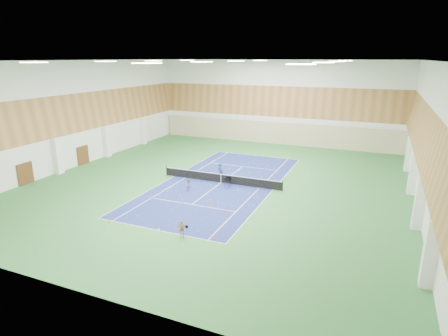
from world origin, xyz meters
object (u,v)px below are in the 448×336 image
object	(u,v)px
tennis_net	(221,178)
coach	(220,172)
child_court	(189,185)
ball_cart	(228,182)
child_apron	(182,229)

from	to	relation	value
tennis_net	coach	distance (m)	0.79
child_court	tennis_net	bearing A→B (deg)	44.76
tennis_net	coach	xyz separation A→B (m)	(-0.33, 0.60, 0.40)
tennis_net	child_court	xyz separation A→B (m)	(-1.95, -3.31, 0.03)
coach	ball_cart	world-z (taller)	coach
tennis_net	coach	world-z (taller)	coach
tennis_net	child_apron	xyz separation A→B (m)	(2.19, -12.08, 0.08)
coach	child_court	distance (m)	4.25
ball_cart	tennis_net	bearing A→B (deg)	137.55
tennis_net	ball_cart	bearing A→B (deg)	-40.56
child_court	child_apron	xyz separation A→B (m)	(4.13, -8.76, 0.05)
coach	child_apron	distance (m)	12.93
tennis_net	coach	bearing A→B (deg)	119.09
coach	child_apron	bearing A→B (deg)	119.58
child_court	ball_cart	xyz separation A→B (m)	(3.08, 2.34, -0.08)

